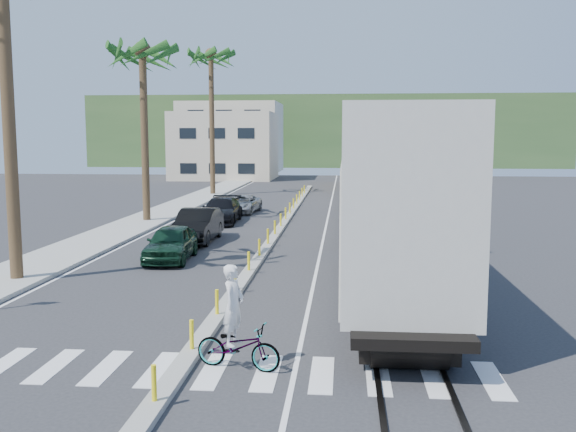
% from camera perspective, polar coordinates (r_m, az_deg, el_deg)
% --- Properties ---
extents(ground, '(140.00, 140.00, 0.00)m').
position_cam_1_polar(ground, '(16.55, -7.70, -11.00)').
color(ground, '#28282B').
rests_on(ground, ground).
extents(sidewalk, '(3.00, 90.00, 0.15)m').
position_cam_1_polar(sidewalk, '(42.40, -11.47, 0.10)').
color(sidewalk, gray).
rests_on(sidewalk, ground).
extents(rails, '(1.56, 100.00, 0.06)m').
position_cam_1_polar(rails, '(43.66, 6.94, 0.33)').
color(rails, black).
rests_on(rails, ground).
extents(median, '(0.45, 60.00, 0.85)m').
position_cam_1_polar(median, '(35.83, -0.66, -1.00)').
color(median, gray).
rests_on(median, ground).
extents(crosswalk, '(14.00, 2.20, 0.01)m').
position_cam_1_polar(crosswalk, '(14.71, -9.46, -13.34)').
color(crosswalk, silver).
rests_on(crosswalk, ground).
extents(lane_markings, '(9.42, 90.00, 0.01)m').
position_cam_1_polar(lane_markings, '(41.05, -2.94, -0.09)').
color(lane_markings, silver).
rests_on(lane_markings, ground).
extents(freight_train, '(3.00, 60.94, 5.85)m').
position_cam_1_polar(freight_train, '(40.51, 7.14, 3.89)').
color(freight_train, beige).
rests_on(freight_train, ground).
extents(palm_trees, '(3.50, 37.20, 13.75)m').
position_cam_1_polar(palm_trees, '(40.18, -12.26, 15.06)').
color(palm_trees, brown).
rests_on(palm_trees, ground).
extents(buildings, '(38.00, 27.00, 10.00)m').
position_cam_1_polar(buildings, '(87.56, -1.47, 6.57)').
color(buildings, beige).
rests_on(buildings, ground).
extents(hillside, '(80.00, 20.00, 12.00)m').
position_cam_1_polar(hillside, '(115.39, 3.34, 7.50)').
color(hillside, '#385628').
rests_on(hillside, ground).
extents(car_lead, '(2.15, 4.48, 1.47)m').
position_cam_1_polar(car_lead, '(27.04, -10.38, -2.37)').
color(car_lead, black).
rests_on(car_lead, ground).
extents(car_second, '(1.73, 4.90, 1.61)m').
position_cam_1_polar(car_second, '(31.63, -8.06, -0.83)').
color(car_second, black).
rests_on(car_second, ground).
extents(car_third, '(2.37, 5.27, 1.50)m').
position_cam_1_polar(car_third, '(38.41, -5.96, 0.50)').
color(car_third, black).
rests_on(car_third, ground).
extents(car_rear, '(2.83, 4.69, 1.19)m').
position_cam_1_polar(car_rear, '(43.35, -4.12, 1.07)').
color(car_rear, '#9FA2A4').
rests_on(car_rear, ground).
extents(cyclist, '(1.59, 2.28, 2.35)m').
position_cam_1_polar(cyclist, '(14.41, -4.54, -10.63)').
color(cyclist, '#9EA0A5').
rests_on(cyclist, ground).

